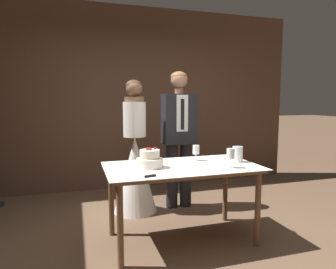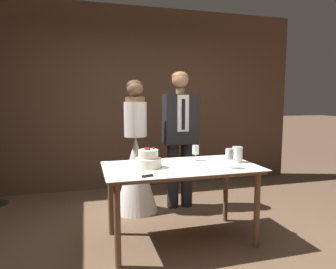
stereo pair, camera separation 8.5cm
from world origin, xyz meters
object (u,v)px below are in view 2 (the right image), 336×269
at_px(wine_glass_near, 196,150).
at_px(wine_glass_middle, 229,155).
at_px(tiered_cake, 148,160).
at_px(cake_table, 181,174).
at_px(bride, 136,164).
at_px(hurricane_candle, 237,155).
at_px(groom, 180,132).
at_px(cake_knife, 155,175).

xyz_separation_m(wine_glass_near, wine_glass_middle, (0.19, -0.41, 0.01)).
xyz_separation_m(tiered_cake, wine_glass_middle, (0.73, -0.24, 0.05)).
bearing_deg(wine_glass_near, tiered_cake, -162.57).
height_order(cake_table, bride, bride).
xyz_separation_m(wine_glass_middle, bride, (-0.70, 1.14, -0.29)).
xyz_separation_m(hurricane_candle, groom, (-0.33, 0.92, 0.16)).
relative_size(wine_glass_near, groom, 0.09).
xyz_separation_m(cake_knife, wine_glass_near, (0.56, 0.50, 0.11)).
distance_m(cake_table, wine_glass_near, 0.35).
relative_size(tiered_cake, wine_glass_near, 1.52).
bearing_deg(wine_glass_middle, wine_glass_near, 114.50).
xyz_separation_m(cake_knife, hurricane_candle, (0.95, 0.32, 0.07)).
bearing_deg(hurricane_candle, wine_glass_near, 154.83).
bearing_deg(cake_table, hurricane_candle, 0.41).
xyz_separation_m(wine_glass_middle, hurricane_candle, (0.21, 0.22, -0.05)).
height_order(bride, groom, groom).
distance_m(cake_knife, bride, 1.25).
xyz_separation_m(tiered_cake, groom, (0.61, 0.90, 0.16)).
distance_m(tiered_cake, hurricane_candle, 0.94).
height_order(wine_glass_near, bride, bride).
distance_m(bride, groom, 0.70).
xyz_separation_m(cake_table, wine_glass_near, (0.23, 0.19, 0.20)).
distance_m(tiered_cake, wine_glass_middle, 0.77).
distance_m(cake_knife, groom, 1.40).
bearing_deg(hurricane_candle, cake_knife, -161.31).
distance_m(cake_table, wine_glass_middle, 0.51).
height_order(tiered_cake, cake_knife, tiered_cake).
xyz_separation_m(hurricane_candle, bride, (-0.91, 0.92, -0.24)).
bearing_deg(tiered_cake, bride, 88.18).
distance_m(wine_glass_middle, bride, 1.37).
bearing_deg(cake_table, bride, 107.48).
bearing_deg(cake_knife, bride, 75.32).
bearing_deg(cake_table, cake_knife, -136.19).
relative_size(tiered_cake, hurricane_candle, 1.57).
height_order(hurricane_candle, bride, bride).
bearing_deg(bride, tiered_cake, -91.82).
height_order(cake_table, hurricane_candle, hurricane_candle).
bearing_deg(wine_glass_near, groom, 85.06).
height_order(tiered_cake, wine_glass_middle, tiered_cake).
distance_m(wine_glass_middle, groom, 1.15).
bearing_deg(groom, wine_glass_middle, -83.88).
bearing_deg(cake_table, wine_glass_middle, -27.99).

